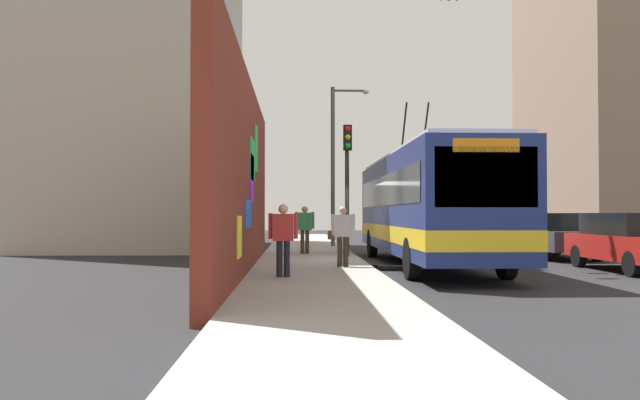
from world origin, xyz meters
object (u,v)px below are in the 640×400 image
(city_bus, at_px, (425,204))
(parked_car_red, at_px, (631,241))
(parked_car_silver, at_px, (503,230))
(street_lamp, at_px, (337,155))
(traffic_light, at_px, (347,168))
(pedestrian_at_curb, at_px, (342,232))
(pedestrian_midblock, at_px, (305,226))
(parked_car_dark_gray, at_px, (552,234))
(pedestrian_near_wall, at_px, (283,234))

(city_bus, bearing_deg, parked_car_red, -110.43)
(parked_car_silver, distance_m, street_lamp, 7.98)
(traffic_light, bearing_deg, parked_car_red, -119.60)
(city_bus, relative_size, pedestrian_at_curb, 7.64)
(parked_car_red, relative_size, pedestrian_at_curb, 2.83)
(pedestrian_midblock, relative_size, traffic_light, 0.38)
(parked_car_red, bearing_deg, pedestrian_at_curb, 89.28)
(parked_car_dark_gray, distance_m, pedestrian_near_wall, 12.31)
(city_bus, xyz_separation_m, street_lamp, (8.79, 2.08, 2.25))
(city_bus, bearing_deg, pedestrian_near_wall, 138.05)
(pedestrian_near_wall, height_order, traffic_light, traffic_light)
(parked_car_red, bearing_deg, traffic_light, 60.40)
(parked_car_red, bearing_deg, parked_car_dark_gray, 0.00)
(city_bus, distance_m, pedestrian_midblock, 5.11)
(city_bus, relative_size, pedestrian_near_wall, 7.52)
(parked_car_dark_gray, distance_m, traffic_light, 7.77)
(parked_car_silver, height_order, traffic_light, traffic_light)
(city_bus, xyz_separation_m, pedestrian_at_curb, (-1.84, 2.61, -0.76))
(parked_car_silver, xyz_separation_m, pedestrian_near_wall, (-13.30, 9.34, 0.27))
(traffic_light, height_order, street_lamp, street_lamp)
(city_bus, bearing_deg, street_lamp, 13.29)
(city_bus, xyz_separation_m, pedestrian_near_wall, (-4.61, 4.14, -0.74))
(pedestrian_midblock, xyz_separation_m, traffic_light, (-1.38, -1.39, 1.95))
(city_bus, distance_m, pedestrian_near_wall, 6.24)
(city_bus, bearing_deg, pedestrian_midblock, 44.37)
(parked_car_dark_gray, xyz_separation_m, traffic_light, (-1.18, 7.35, 2.25))
(pedestrian_at_curb, height_order, street_lamp, street_lamp)
(traffic_light, bearing_deg, city_bus, -136.17)
(pedestrian_at_curb, relative_size, street_lamp, 0.23)
(pedestrian_at_curb, relative_size, traffic_light, 0.37)
(traffic_light, bearing_deg, pedestrian_at_curb, 173.51)
(parked_car_silver, distance_m, traffic_light, 10.04)
(parked_car_silver, xyz_separation_m, traffic_light, (-6.46, 7.35, 2.25))
(pedestrian_at_curb, bearing_deg, city_bus, -54.88)
(pedestrian_midblock, bearing_deg, parked_car_silver, -59.85)
(pedestrian_midblock, distance_m, street_lamp, 6.14)
(parked_car_silver, bearing_deg, pedestrian_at_curb, 143.43)
(parked_car_dark_gray, bearing_deg, street_lamp, 53.54)
(city_bus, distance_m, parked_car_dark_gray, 6.30)
(parked_car_silver, bearing_deg, city_bus, 149.12)
(parked_car_red, distance_m, pedestrian_near_wall, 9.72)
(parked_car_dark_gray, bearing_deg, pedestrian_near_wall, 130.66)
(parked_car_silver, bearing_deg, parked_car_red, -180.00)
(city_bus, xyz_separation_m, parked_car_red, (-1.94, -5.20, -1.01))
(parked_car_red, bearing_deg, street_lamp, 34.15)
(pedestrian_near_wall, height_order, pedestrian_at_curb, pedestrian_near_wall)
(pedestrian_midblock, height_order, traffic_light, traffic_light)
(city_bus, height_order, parked_car_dark_gray, city_bus)
(parked_car_silver, distance_m, pedestrian_midblock, 10.11)
(parked_car_red, xyz_separation_m, pedestrian_near_wall, (-2.67, 9.34, 0.27))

